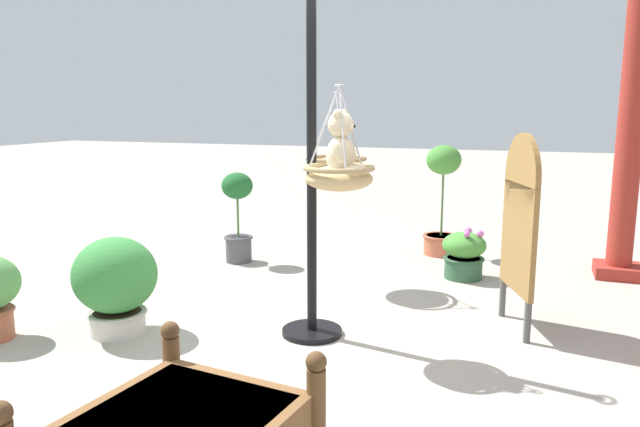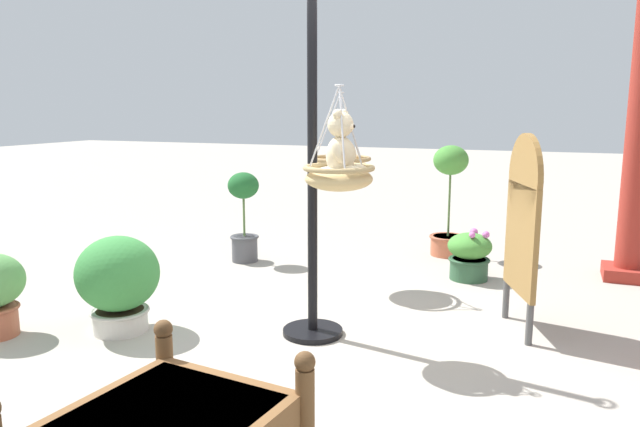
# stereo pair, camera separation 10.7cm
# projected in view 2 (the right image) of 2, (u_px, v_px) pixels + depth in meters

# --- Properties ---
(ground_plane) EXTENTS (40.00, 40.00, 0.00)m
(ground_plane) POSITION_uv_depth(u_px,v_px,m) (308.00, 343.00, 4.24)
(ground_plane) COLOR #A8A093
(display_pole_central) EXTENTS (0.44, 0.44, 2.64)m
(display_pole_central) POSITION_uv_depth(u_px,v_px,m) (313.00, 222.00, 4.27)
(display_pole_central) COLOR black
(display_pole_central) RESTS_ON ground
(hanging_basket_with_teddy) EXTENTS (0.48, 0.48, 0.70)m
(hanging_basket_with_teddy) POSITION_uv_depth(u_px,v_px,m) (339.00, 176.00, 3.98)
(hanging_basket_with_teddy) COLOR tan
(teddy_bear) EXTENTS (0.30, 0.26, 0.44)m
(teddy_bear) POSITION_uv_depth(u_px,v_px,m) (342.00, 148.00, 3.94)
(teddy_bear) COLOR beige
(hanging_basket_left_high) EXTENTS (0.56, 0.56, 0.79)m
(hanging_basket_left_high) POSITION_uv_depth(u_px,v_px,m) (340.00, 167.00, 5.44)
(hanging_basket_left_high) COLOR tan
(greenhouse_pillar_right) EXTENTS (0.45, 0.45, 3.04)m
(greenhouse_pillar_right) POSITION_uv_depth(u_px,v_px,m) (640.00, 126.00, 5.57)
(greenhouse_pillar_right) COLOR #9E2D23
(greenhouse_pillar_right) RESTS_ON ground
(potted_plant_fern_front) EXTENTS (0.42, 0.42, 0.49)m
(potted_plant_fern_front) POSITION_uv_depth(u_px,v_px,m) (469.00, 255.00, 5.78)
(potted_plant_fern_front) COLOR #2D5638
(potted_plant_fern_front) RESTS_ON ground
(potted_plant_flowering_red) EXTENTS (0.33, 0.33, 0.97)m
(potted_plant_flowering_red) POSITION_uv_depth(u_px,v_px,m) (244.00, 214.00, 6.41)
(potted_plant_flowering_red) COLOR #4C4C51
(potted_plant_flowering_red) RESTS_ON ground
(potted_plant_bushy_green) EXTENTS (0.60, 0.60, 0.72)m
(potted_plant_bushy_green) POSITION_uv_depth(u_px,v_px,m) (118.00, 280.00, 4.41)
(potted_plant_bushy_green) COLOR beige
(potted_plant_bushy_green) RESTS_ON ground
(potted_plant_small_succulent) EXTENTS (0.42, 0.42, 1.23)m
(potted_plant_small_succulent) POSITION_uv_depth(u_px,v_px,m) (449.00, 199.00, 6.65)
(potted_plant_small_succulent) COLOR #BC6042
(potted_plant_small_succulent) RESTS_ON ground
(display_sign_board) EXTENTS (0.60, 0.26, 1.47)m
(display_sign_board) POSITION_uv_depth(u_px,v_px,m) (523.00, 216.00, 4.34)
(display_sign_board) COLOR olive
(display_sign_board) RESTS_ON ground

